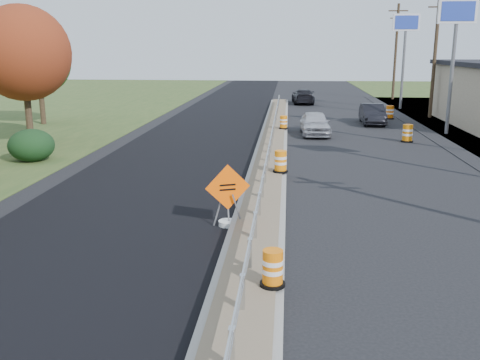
# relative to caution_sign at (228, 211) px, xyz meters

# --- Properties ---
(ground) EXTENTS (140.00, 140.00, 0.00)m
(ground) POSITION_rel_caution_sign_xyz_m (0.90, 2.45, -0.47)
(ground) COLOR black
(ground) RESTS_ON ground
(milled_overlay) EXTENTS (7.20, 120.00, 0.01)m
(milled_overlay) POSITION_rel_caution_sign_xyz_m (-3.50, 12.45, -0.47)
(milled_overlay) COLOR black
(milled_overlay) RESTS_ON ground
(median) EXTENTS (1.60, 55.00, 0.23)m
(median) POSITION_rel_caution_sign_xyz_m (0.90, 10.45, -0.36)
(median) COLOR gray
(median) RESTS_ON ground
(guardrail) EXTENTS (0.10, 46.15, 0.72)m
(guardrail) POSITION_rel_caution_sign_xyz_m (0.90, 11.45, 0.25)
(guardrail) COLOR silver
(guardrail) RESTS_ON median
(pylon_sign_mid) EXTENTS (2.20, 0.30, 7.90)m
(pylon_sign_mid) POSITION_rel_caution_sign_xyz_m (11.40, 18.45, 6.00)
(pylon_sign_mid) COLOR slate
(pylon_sign_mid) RESTS_ON ground
(pylon_sign_north) EXTENTS (2.20, 0.30, 7.90)m
(pylon_sign_north) POSITION_rel_caution_sign_xyz_m (11.40, 32.45, 6.00)
(pylon_sign_north) COLOR slate
(pylon_sign_north) RESTS_ON ground
(utility_pole_nmid) EXTENTS (1.90, 0.26, 9.40)m
(utility_pole_nmid) POSITION_rel_caution_sign_xyz_m (12.40, 26.45, 4.46)
(utility_pole_nmid) COLOR #473523
(utility_pole_nmid) RESTS_ON ground
(utility_pole_north) EXTENTS (1.90, 0.26, 9.40)m
(utility_pole_north) POSITION_rel_caution_sign_xyz_m (12.40, 41.45, 4.46)
(utility_pole_north) COLOR #473523
(utility_pole_north) RESTS_ON ground
(hedge_north) EXTENTS (2.09, 2.09, 1.52)m
(hedge_north) POSITION_rel_caution_sign_xyz_m (-10.10, 8.45, 0.29)
(hedge_north) COLOR black
(hedge_north) RESTS_ON ground
(tree_near_red) EXTENTS (4.95, 4.95, 7.35)m
(tree_near_red) POSITION_rel_caution_sign_xyz_m (-12.10, 12.45, 4.39)
(tree_near_red) COLOR #473523
(tree_near_red) RESTS_ON ground
(tree_near_back) EXTENTS (4.29, 4.29, 6.37)m
(tree_near_back) POSITION_rel_caution_sign_xyz_m (-15.10, 20.45, 3.74)
(tree_near_back) COLOR #473523
(tree_near_back) RESTS_ON ground
(caution_sign) EXTENTS (1.27, 0.56, 1.87)m
(caution_sign) POSITION_rel_caution_sign_xyz_m (0.00, 0.00, 0.00)
(caution_sign) COLOR white
(caution_sign) RESTS_ON ground
(barrel_median_near) EXTENTS (0.54, 0.54, 0.80)m
(barrel_median_near) POSITION_rel_caution_sign_xyz_m (1.45, -4.48, 0.14)
(barrel_median_near) COLOR black
(barrel_median_near) RESTS_ON median
(barrel_median_mid) EXTENTS (0.60, 0.60, 0.88)m
(barrel_median_mid) POSITION_rel_caution_sign_xyz_m (1.45, 6.24, 0.18)
(barrel_median_mid) COLOR black
(barrel_median_mid) RESTS_ON median
(barrel_median_far) EXTENTS (0.56, 0.56, 0.81)m
(barrel_median_far) POSITION_rel_caution_sign_xyz_m (1.45, 18.27, 0.15)
(barrel_median_far) COLOR black
(barrel_median_far) RESTS_ON median
(barrel_shoulder_near) EXTENTS (0.67, 0.67, 0.99)m
(barrel_shoulder_near) POSITION_rel_caution_sign_xyz_m (8.40, 15.37, -0.00)
(barrel_shoulder_near) COLOR black
(barrel_shoulder_near) RESTS_ON ground
(barrel_shoulder_mid) EXTENTS (0.67, 0.67, 0.98)m
(barrel_shoulder_mid) POSITION_rel_caution_sign_xyz_m (9.24, 25.49, -0.00)
(barrel_shoulder_mid) COLOR black
(barrel_shoulder_mid) RESTS_ON ground
(car_silver) EXTENTS (1.85, 4.21, 1.41)m
(car_silver) POSITION_rel_caution_sign_xyz_m (3.36, 17.46, 0.23)
(car_silver) COLOR silver
(car_silver) RESTS_ON ground
(car_dark_mid) EXTENTS (1.52, 4.20, 1.38)m
(car_dark_mid) POSITION_rel_caution_sign_xyz_m (7.54, 22.62, 0.21)
(car_dark_mid) COLOR black
(car_dark_mid) RESTS_ON ground
(car_dark_far) EXTENTS (2.18, 4.84, 1.38)m
(car_dark_far) POSITION_rel_caution_sign_xyz_m (3.11, 36.30, 0.21)
(car_dark_far) COLOR black
(car_dark_far) RESTS_ON ground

